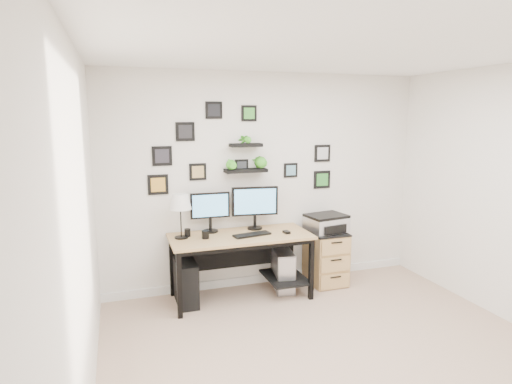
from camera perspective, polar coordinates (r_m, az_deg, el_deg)
name	(u,v)px	position (r m, az deg, el deg)	size (l,w,h in m)	color
room	(267,278)	(5.56, 1.47, -11.36)	(4.00, 4.00, 4.00)	tan
desk	(243,244)	(4.96, -1.77, -6.99)	(1.60, 0.70, 0.75)	tan
monitor_left	(210,209)	(4.97, -6.13, -2.29)	(0.46, 0.18, 0.47)	black
monitor_right	(255,204)	(5.07, -0.14, -1.62)	(0.55, 0.20, 0.51)	black
keyboard	(252,235)	(4.86, -0.54, -5.71)	(0.43, 0.14, 0.02)	black
mouse	(287,232)	(4.96, 4.10, -5.35)	(0.06, 0.09, 0.03)	black
table_lamp	(180,203)	(4.74, -10.06, -1.43)	(0.24, 0.24, 0.50)	black
mug	(205,235)	(4.77, -6.76, -5.66)	(0.08, 0.08, 0.09)	black
pen_cup	(187,233)	(4.87, -9.13, -5.38)	(0.07, 0.07, 0.09)	black
pc_tower_black	(186,282)	(4.96, -9.33, -11.78)	(0.22, 0.49, 0.49)	black
pc_tower_grey	(283,270)	(5.29, 3.60, -10.30)	(0.29, 0.51, 0.48)	gray
file_cabinet	(326,257)	(5.50, 9.30, -8.57)	(0.43, 0.53, 0.67)	tan
printer	(326,223)	(5.38, 9.36, -4.10)	(0.52, 0.44, 0.21)	silver
wall_decor	(243,155)	(5.04, -1.71, 4.99)	(2.28, 0.18, 1.08)	black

